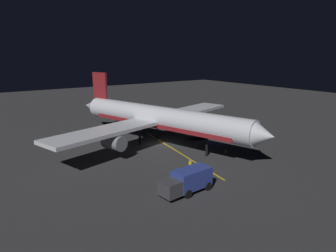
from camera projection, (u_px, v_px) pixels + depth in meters
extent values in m
cube|color=#2F2F31|center=(161.00, 145.00, 49.17)|extent=(180.00, 180.00, 0.20)
cube|color=gold|center=(177.00, 151.00, 46.07)|extent=(4.34, 24.11, 0.01)
cylinder|color=silver|center=(161.00, 118.00, 48.12)|extent=(11.67, 31.16, 3.53)
cube|color=maroon|center=(161.00, 124.00, 48.35)|extent=(10.26, 26.58, 0.64)
cone|color=silver|center=(263.00, 135.00, 37.82)|extent=(4.08, 3.64, 3.46)
cone|color=silver|center=(92.00, 106.00, 58.76)|extent=(4.18, 4.92, 3.18)
cube|color=maroon|center=(100.00, 85.00, 56.21)|extent=(1.30, 3.57, 4.71)
cube|color=silver|center=(190.00, 111.00, 56.90)|extent=(17.56, 9.08, 0.50)
cylinder|color=slate|center=(193.00, 120.00, 55.85)|extent=(2.87, 3.64, 2.10)
cube|color=silver|center=(103.00, 132.00, 41.52)|extent=(17.56, 9.08, 0.50)
cylinder|color=slate|center=(114.00, 142.00, 41.74)|extent=(2.87, 3.64, 2.10)
cylinder|color=black|center=(207.00, 147.00, 43.53)|extent=(0.44, 0.44, 2.69)
cylinder|color=black|center=(157.00, 132.00, 52.02)|extent=(0.44, 0.44, 2.69)
cylinder|color=black|center=(140.00, 137.00, 48.83)|extent=(0.44, 0.44, 2.69)
cube|color=navy|center=(192.00, 178.00, 32.40)|extent=(4.38, 2.43, 2.02)
cube|color=#38383D|center=(170.00, 188.00, 30.58)|extent=(1.95, 2.13, 1.50)
cylinder|color=black|center=(181.00, 191.00, 31.71)|extent=(1.08, 2.37, 0.90)
cylinder|color=black|center=(201.00, 183.00, 33.56)|extent=(1.08, 2.37, 0.90)
cube|color=navy|center=(210.00, 130.00, 53.23)|extent=(5.20, 3.57, 1.72)
cube|color=#38383D|center=(192.00, 132.00, 52.38)|extent=(2.36, 2.48, 1.50)
cylinder|color=black|center=(201.00, 136.00, 52.98)|extent=(1.62, 2.48, 0.90)
cylinder|color=black|center=(219.00, 134.00, 53.87)|extent=(1.62, 2.48, 0.90)
cylinder|color=black|center=(190.00, 170.00, 37.48)|extent=(0.32, 0.32, 0.85)
cylinder|color=yellow|center=(190.00, 164.00, 37.30)|extent=(0.40, 0.40, 0.65)
sphere|color=tan|center=(190.00, 161.00, 37.20)|extent=(0.24, 0.24, 0.24)
cone|color=#EA590F|center=(206.00, 144.00, 48.70)|extent=(0.36, 0.36, 0.55)
cube|color=black|center=(206.00, 145.00, 48.76)|extent=(0.50, 0.50, 0.03)
cone|color=#EA590F|center=(226.00, 151.00, 45.20)|extent=(0.36, 0.36, 0.55)
cube|color=black|center=(226.00, 153.00, 45.26)|extent=(0.50, 0.50, 0.03)
cone|color=#EA590F|center=(196.00, 146.00, 47.72)|extent=(0.36, 0.36, 0.55)
cube|color=black|center=(196.00, 147.00, 47.78)|extent=(0.50, 0.50, 0.03)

